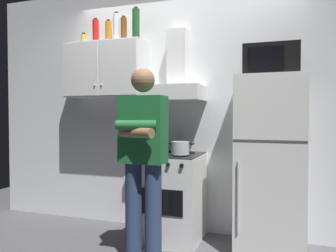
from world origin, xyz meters
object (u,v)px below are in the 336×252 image
at_px(bottle_vodka_clear, 116,28).
at_px(bottle_beer_brown, 124,29).
at_px(range_hood, 175,82).
at_px(bottle_soda_red, 96,32).
at_px(bottle_liquor_amber, 108,32).
at_px(stove_oven, 171,196).
at_px(bottle_spice_jar, 84,39).
at_px(microwave, 271,61).
at_px(refrigerator, 270,165).
at_px(person_standing, 143,157).
at_px(cooking_pot, 180,148).
at_px(upper_cabinet, 106,70).
at_px(bottle_wine_green, 136,25).

height_order(bottle_vodka_clear, bottle_beer_brown, bottle_vodka_clear).
bearing_deg(bottle_beer_brown, range_hood, 2.24).
distance_m(bottle_soda_red, bottle_liquor_amber, 0.16).
relative_size(stove_oven, bottle_spice_jar, 6.66).
xyz_separation_m(stove_oven, bottle_soda_red, (-0.95, 0.15, 1.75)).
bearing_deg(bottle_spice_jar, microwave, -2.83).
distance_m(stove_oven, bottle_soda_red, 2.00).
bearing_deg(stove_oven, refrigerator, 0.04).
distance_m(range_hood, person_standing, 1.01).
distance_m(microwave, bottle_beer_brown, 1.59).
height_order(cooking_pot, bottle_beer_brown, bottle_beer_brown).
bearing_deg(bottle_spice_jar, range_hood, 0.37).
bearing_deg(cooking_pot, microwave, 9.57).
xyz_separation_m(person_standing, bottle_soda_red, (-0.90, 0.75, 1.29)).
xyz_separation_m(upper_cabinet, bottle_liquor_amber, (0.01, 0.03, 0.42)).
relative_size(bottle_soda_red, bottle_liquor_amber, 1.11).
bearing_deg(bottle_vodka_clear, upper_cabinet, 173.85).
xyz_separation_m(bottle_spice_jar, bottle_beer_brown, (0.51, -0.02, 0.07)).
xyz_separation_m(stove_oven, microwave, (0.95, 0.02, 1.31)).
distance_m(bottle_vodka_clear, bottle_beer_brown, 0.10).
bearing_deg(cooking_pot, refrigerator, 8.32).
bearing_deg(cooking_pot, bottle_soda_red, 166.06).
relative_size(stove_oven, bottle_vodka_clear, 2.73).
xyz_separation_m(cooking_pot, bottle_vodka_clear, (-0.80, 0.23, 1.27)).
height_order(bottle_wine_green, bottle_beer_brown, bottle_wine_green).
distance_m(microwave, bottle_liquor_amber, 1.80).
bearing_deg(range_hood, bottle_beer_brown, -177.76).
bearing_deg(stove_oven, upper_cabinet, 171.10).
xyz_separation_m(upper_cabinet, bottle_vodka_clear, (0.13, -0.01, 0.45)).
distance_m(range_hood, microwave, 0.97).
distance_m(range_hood, bottle_soda_red, 1.11).
bearing_deg(person_standing, stove_oven, 85.28).
bearing_deg(bottle_beer_brown, stove_oven, -10.27).
relative_size(microwave, bottle_spice_jar, 3.66).
bearing_deg(stove_oven, cooking_pot, -42.49).
height_order(range_hood, person_standing, range_hood).
bearing_deg(bottle_wine_green, bottle_spice_jar, -178.62).
xyz_separation_m(range_hood, refrigerator, (0.95, -0.13, -0.80)).
bearing_deg(bottle_soda_red, bottle_spice_jar, -168.52).
bearing_deg(upper_cabinet, bottle_spice_jar, -178.84).
bearing_deg(person_standing, bottle_beer_brown, 126.47).
xyz_separation_m(bottle_soda_red, bottle_beer_brown, (0.37, -0.04, -0.01)).
distance_m(stove_oven, person_standing, 0.77).
distance_m(microwave, bottle_vodka_clear, 1.68).
height_order(bottle_soda_red, bottle_spice_jar, bottle_soda_red).
height_order(range_hood, bottle_soda_red, bottle_soda_red).
bearing_deg(bottle_wine_green, upper_cabinet, -178.44).
xyz_separation_m(person_standing, bottle_wine_green, (-0.40, 0.74, 1.32)).
distance_m(person_standing, bottle_liquor_amber, 1.66).
distance_m(upper_cabinet, bottle_liquor_amber, 0.42).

